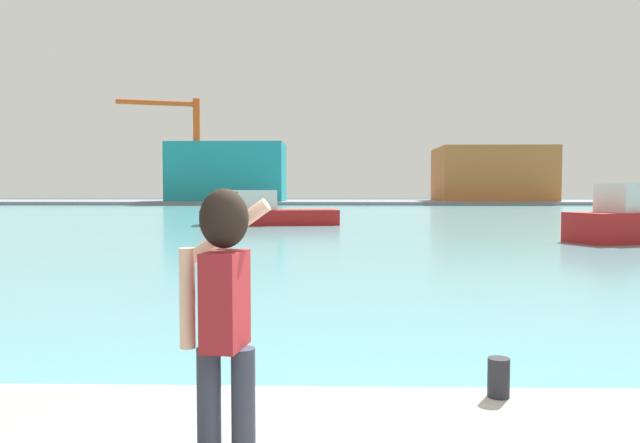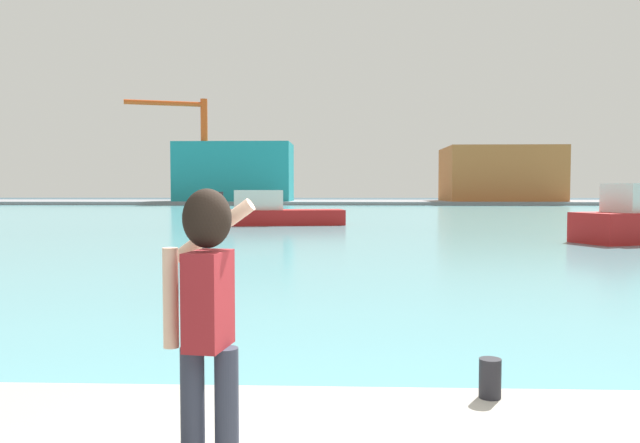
# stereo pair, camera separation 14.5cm
# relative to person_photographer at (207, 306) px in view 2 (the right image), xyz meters

# --- Properties ---
(ground_plane) EXTENTS (220.00, 220.00, 0.00)m
(ground_plane) POSITION_rel_person_photographer_xyz_m (1.19, 49.84, -1.56)
(ground_plane) COLOR #334751
(harbor_water) EXTENTS (140.00, 100.00, 0.02)m
(harbor_water) POSITION_rel_person_photographer_xyz_m (1.19, 51.84, -1.55)
(harbor_water) COLOR #599EA8
(harbor_water) RESTS_ON ground_plane
(far_shore_dock) EXTENTS (140.00, 20.00, 0.49)m
(far_shore_dock) POSITION_rel_person_photographer_xyz_m (1.19, 91.84, -1.31)
(far_shore_dock) COLOR gray
(far_shore_dock) RESTS_ON ground_plane
(person_photographer) EXTENTS (0.53, 0.56, 1.74)m
(person_photographer) POSITION_rel_person_photographer_xyz_m (0.00, 0.00, 0.00)
(person_photographer) COLOR #2D3342
(person_photographer) RESTS_ON quay_promenade
(harbor_bollard) EXTENTS (0.18, 0.18, 0.33)m
(harbor_bollard) POSITION_rel_person_photographer_xyz_m (2.01, 1.60, -0.90)
(harbor_bollard) COLOR black
(harbor_bollard) RESTS_ON quay_promenade
(boat_moored) EXTENTS (8.77, 3.77, 2.16)m
(boat_moored) POSITION_rel_person_photographer_xyz_m (-3.75, 34.58, -0.79)
(boat_moored) COLOR #B21919
(boat_moored) RESTS_ON harbor_water
(warehouse_left) EXTENTS (17.05, 8.92, 8.67)m
(warehouse_left) POSITION_rel_person_photographer_xyz_m (-15.64, 88.43, 3.27)
(warehouse_left) COLOR teal
(warehouse_left) RESTS_ON far_shore_dock
(warehouse_right) EXTENTS (16.56, 12.69, 8.10)m
(warehouse_right) POSITION_rel_person_photographer_xyz_m (24.42, 90.83, 2.99)
(warehouse_right) COLOR #B26633
(warehouse_right) RESTS_ON far_shore_dock
(port_crane) EXTENTS (11.12, 4.18, 14.77)m
(port_crane) POSITION_rel_person_photographer_xyz_m (-20.86, 84.56, 8.09)
(port_crane) COLOR #D84C19
(port_crane) RESTS_ON far_shore_dock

